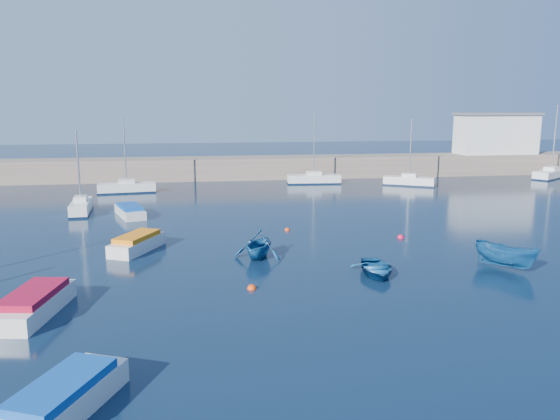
{
  "coord_description": "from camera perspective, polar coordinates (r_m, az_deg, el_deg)",
  "views": [
    {
      "loc": [
        -8.31,
        -20.69,
        8.98
      ],
      "look_at": [
        -2.76,
        16.88,
        1.6
      ],
      "focal_mm": 35.0,
      "sensor_mm": 36.0,
      "label": 1
    }
  ],
  "objects": [
    {
      "name": "motorboat_0",
      "position": [
        26.16,
        -24.3,
        -8.88
      ],
      "size": [
        2.53,
        5.17,
        1.11
      ],
      "rotation": [
        0.0,
        0.0,
        -0.17
      ],
      "color": "silver",
      "rests_on": "ground"
    },
    {
      "name": "dinghy_center",
      "position": [
        29.75,
        9.96,
        -6.03
      ],
      "size": [
        2.74,
        3.62,
        0.71
      ],
      "primitive_type": "imported",
      "rotation": [
        0.0,
        0.0,
        -0.09
      ],
      "color": "navy",
      "rests_on": "ground"
    },
    {
      "name": "harbor_office",
      "position": [
        77.01,
        21.63,
        7.34
      ],
      "size": [
        10.0,
        4.0,
        5.0
      ],
      "primitive_type": "cube",
      "color": "silver",
      "rests_on": "back_wall"
    },
    {
      "name": "sailboat_7",
      "position": [
        62.84,
        13.33,
        3.0
      ],
      "size": [
        5.6,
        4.07,
        7.38
      ],
      "rotation": [
        0.0,
        0.0,
        1.06
      ],
      "color": "silver",
      "rests_on": "ground"
    },
    {
      "name": "sailboat_6",
      "position": [
        62.89,
        3.56,
        3.29
      ],
      "size": [
        6.16,
        2.09,
        7.99
      ],
      "rotation": [
        0.0,
        0.0,
        1.51
      ],
      "color": "silver",
      "rests_on": "ground"
    },
    {
      "name": "back_wall",
      "position": [
        67.64,
        -1.29,
        4.47
      ],
      "size": [
        96.0,
        4.5,
        2.6
      ],
      "primitive_type": "cube",
      "color": "#76675A",
      "rests_on": "ground"
    },
    {
      "name": "sailboat_8",
      "position": [
        75.39,
        26.5,
        3.43
      ],
      "size": [
        6.73,
        5.45,
        8.87
      ],
      "rotation": [
        0.0,
        0.0,
        2.17
      ],
      "color": "silver",
      "rests_on": "ground"
    },
    {
      "name": "sailboat_3",
      "position": [
        48.66,
        -20.06,
        0.37
      ],
      "size": [
        1.89,
        5.25,
        6.92
      ],
      "rotation": [
        0.0,
        0.0,
        0.09
      ],
      "color": "silver",
      "rests_on": "ground"
    },
    {
      "name": "sailboat_5",
      "position": [
        58.39,
        -15.72,
        2.29
      ],
      "size": [
        5.93,
        2.34,
        7.64
      ],
      "rotation": [
        0.0,
        0.0,
        1.7
      ],
      "color": "silver",
      "rests_on": "ground"
    },
    {
      "name": "buoy_0",
      "position": [
        27.27,
        -2.97,
        -8.24
      ],
      "size": [
        0.47,
        0.47,
        0.47
      ],
      "primitive_type": "sphere",
      "color": "#E43D0C",
      "rests_on": "ground"
    },
    {
      "name": "dinghy_right",
      "position": [
        32.82,
        22.52,
        -4.44
      ],
      "size": [
        3.15,
        3.88,
        1.43
      ],
      "primitive_type": "imported",
      "rotation": [
        0.0,
        0.0,
        0.56
      ],
      "color": "navy",
      "rests_on": "ground"
    },
    {
      "name": "motorboat_2",
      "position": [
        46.02,
        -15.41,
        -0.1
      ],
      "size": [
        3.0,
        4.81,
        0.94
      ],
      "rotation": [
        0.0,
        0.0,
        0.33
      ],
      "color": "silver",
      "rests_on": "ground"
    },
    {
      "name": "buoy_3",
      "position": [
        39.52,
        0.76,
        -2.14
      ],
      "size": [
        0.39,
        0.39,
        0.39
      ],
      "primitive_type": "sphere",
      "color": "#E43D0C",
      "rests_on": "ground"
    },
    {
      "name": "ground",
      "position": [
        24.03,
        12.75,
        -11.22
      ],
      "size": [
        220.0,
        220.0,
        0.0
      ],
      "primitive_type": "plane",
      "color": "#0C1E35",
      "rests_on": "ground"
    },
    {
      "name": "buoy_1",
      "position": [
        38.19,
        12.49,
        -2.87
      ],
      "size": [
        0.48,
        0.48,
        0.48
      ],
      "primitive_type": "sphere",
      "color": "red",
      "rests_on": "ground"
    },
    {
      "name": "motorboat_1",
      "position": [
        35.07,
        -14.7,
        -3.35
      ],
      "size": [
        3.28,
        4.63,
        1.08
      ],
      "rotation": [
        0.0,
        0.0,
        -0.45
      ],
      "color": "silver",
      "rests_on": "ground"
    },
    {
      "name": "motorboat_3",
      "position": [
        18.04,
        -21.75,
        -17.85
      ],
      "size": [
        3.32,
        4.86,
        1.08
      ],
      "rotation": [
        0.0,
        0.0,
        -0.41
      ],
      "color": "silver",
      "rests_on": "ground"
    },
    {
      "name": "dinghy_left",
      "position": [
        32.28,
        -2.26,
        -3.56
      ],
      "size": [
        3.95,
        4.18,
        1.74
      ],
      "primitive_type": "imported",
      "rotation": [
        0.0,
        0.0,
        -0.43
      ],
      "color": "navy",
      "rests_on": "ground"
    }
  ]
}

